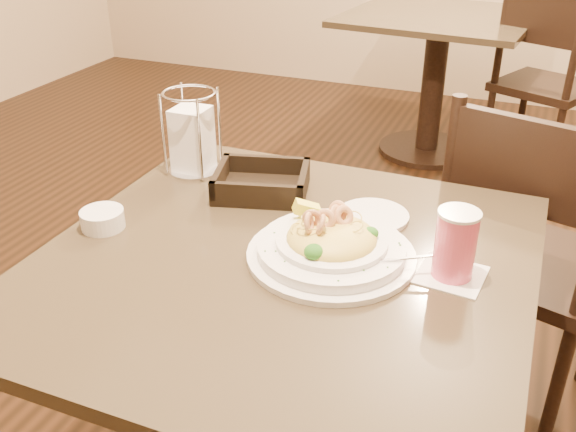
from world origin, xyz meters
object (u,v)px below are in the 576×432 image
at_px(main_table, 284,356).
at_px(bread_basket, 262,184).
at_px(side_plate, 373,216).
at_px(drink_glass, 455,245).
at_px(background_table, 436,60).
at_px(dining_chair_near, 524,255).
at_px(dining_chair_far, 543,79).
at_px(pasta_bowl, 331,244).
at_px(napkin_caddy, 192,138).
at_px(butter_ramekin, 103,219).

distance_m(main_table, bread_basket, 0.38).
xyz_separation_m(main_table, side_plate, (0.11, 0.22, 0.24)).
bearing_deg(drink_glass, background_table, 100.70).
bearing_deg(background_table, dining_chair_near, -72.35).
bearing_deg(bread_basket, drink_glass, -21.60).
bearing_deg(bread_basket, dining_chair_far, 75.60).
xyz_separation_m(background_table, pasta_bowl, (0.23, -2.40, 0.27)).
xyz_separation_m(main_table, napkin_caddy, (-0.35, 0.29, 0.32)).
bearing_deg(side_plate, background_table, 96.69).
bearing_deg(dining_chair_far, drink_glass, 111.35).
distance_m(pasta_bowl, napkin_caddy, 0.50).
height_order(drink_glass, bread_basket, drink_glass).
xyz_separation_m(bread_basket, butter_ramekin, (-0.23, -0.27, -0.00)).
xyz_separation_m(dining_chair_near, pasta_bowl, (-0.35, -0.59, 0.28)).
height_order(main_table, napkin_caddy, napkin_caddy).
bearing_deg(background_table, bread_basket, -90.12).
height_order(main_table, pasta_bowl, pasta_bowl).
bearing_deg(main_table, bread_basket, 122.65).
height_order(main_table, butter_ramekin, butter_ramekin).
xyz_separation_m(main_table, background_table, (-0.15, 2.43, 0.00)).
height_order(bread_basket, napkin_caddy, napkin_caddy).
xyz_separation_m(main_table, butter_ramekin, (-0.39, -0.03, 0.26)).
bearing_deg(bread_basket, side_plate, -4.64).
height_order(pasta_bowl, bread_basket, pasta_bowl).
bearing_deg(side_plate, main_table, -117.32).
xyz_separation_m(dining_chair_far, bread_basket, (-0.54, -2.10, 0.27)).
height_order(bread_basket, side_plate, bread_basket).
distance_m(dining_chair_near, bread_basket, 0.75).
height_order(dining_chair_far, butter_ramekin, dining_chair_far).
distance_m(main_table, butter_ramekin, 0.46).
xyz_separation_m(drink_glass, napkin_caddy, (-0.65, 0.23, 0.02)).
bearing_deg(main_table, napkin_caddy, 140.98).
bearing_deg(bread_basket, butter_ramekin, -130.93).
height_order(dining_chair_near, dining_chair_far, same).
bearing_deg(butter_ramekin, bread_basket, 49.07).
bearing_deg(side_plate, napkin_caddy, 171.60).
relative_size(side_plate, butter_ramekin, 1.71).
height_order(pasta_bowl, side_plate, pasta_bowl).
bearing_deg(main_table, drink_glass, 11.09).
bearing_deg(dining_chair_far, dining_chair_near, 114.84).
height_order(background_table, dining_chair_far, dining_chair_far).
bearing_deg(dining_chair_near, bread_basket, 49.86).
bearing_deg(pasta_bowl, napkin_caddy, 149.92).
relative_size(main_table, drink_glass, 6.93).
bearing_deg(butter_ramekin, dining_chair_far, 71.96).
bearing_deg(dining_chair_near, butter_ramekin, 55.00).
distance_m(dining_chair_near, napkin_caddy, 0.92).
relative_size(main_table, pasta_bowl, 2.59).
height_order(dining_chair_far, pasta_bowl, dining_chair_far).
distance_m(dining_chair_near, drink_glass, 0.66).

